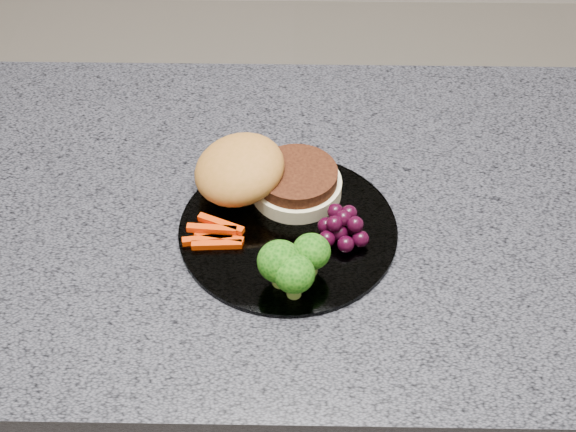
% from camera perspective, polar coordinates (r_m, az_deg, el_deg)
% --- Properties ---
extents(island_cabinet, '(1.20, 0.60, 0.86)m').
position_cam_1_polar(island_cabinet, '(1.36, -0.38, -13.48)').
color(island_cabinet, brown).
rests_on(island_cabinet, ground).
extents(countertop, '(1.20, 0.60, 0.04)m').
position_cam_1_polar(countertop, '(1.00, -0.50, -0.11)').
color(countertop, '#494953').
rests_on(countertop, island_cabinet).
extents(plate, '(0.26, 0.26, 0.01)m').
position_cam_1_polar(plate, '(0.95, 0.00, -0.97)').
color(plate, white).
rests_on(plate, countertop).
extents(burger, '(0.21, 0.14, 0.06)m').
position_cam_1_polar(burger, '(0.98, -2.02, 2.80)').
color(burger, beige).
rests_on(burger, plate).
extents(carrot_sticks, '(0.07, 0.05, 0.02)m').
position_cam_1_polar(carrot_sticks, '(0.94, -5.16, -1.30)').
color(carrot_sticks, red).
rests_on(carrot_sticks, plate).
extents(broccoli, '(0.08, 0.08, 0.06)m').
position_cam_1_polar(broccoli, '(0.87, 0.35, -3.38)').
color(broccoli, olive).
rests_on(broccoli, plate).
extents(grape_bunch, '(0.06, 0.06, 0.03)m').
position_cam_1_polar(grape_bunch, '(0.93, 3.92, -0.76)').
color(grape_bunch, black).
rests_on(grape_bunch, plate).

